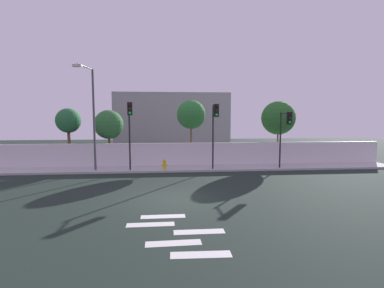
{
  "coord_description": "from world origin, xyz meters",
  "views": [
    {
      "loc": [
        -0.24,
        -13.89,
        4.01
      ],
      "look_at": [
        1.64,
        6.5,
        2.13
      ],
      "focal_mm": 27.06,
      "sensor_mm": 36.0,
      "label": 1
    }
  ],
  "objects_px": {
    "traffic_light_left": "(130,122)",
    "fire_hydrant": "(164,164)",
    "roadside_tree_midleft": "(109,125)",
    "roadside_tree_rightmost": "(278,118)",
    "roadside_tree_midright": "(191,115)",
    "traffic_light_right": "(285,127)",
    "street_lamp_curbside": "(92,111)",
    "roadside_tree_leftmost": "(68,121)",
    "traffic_light_center": "(215,122)"
  },
  "relations": [
    {
      "from": "traffic_light_left",
      "to": "fire_hydrant",
      "type": "height_order",
      "value": "traffic_light_left"
    },
    {
      "from": "traffic_light_left",
      "to": "roadside_tree_midleft",
      "type": "bearing_deg",
      "value": 119.64
    },
    {
      "from": "traffic_light_left",
      "to": "fire_hydrant",
      "type": "relative_size",
      "value": 6.36
    },
    {
      "from": "roadside_tree_midleft",
      "to": "roadside_tree_rightmost",
      "type": "height_order",
      "value": "roadside_tree_rightmost"
    },
    {
      "from": "roadside_tree_midleft",
      "to": "roadside_tree_midright",
      "type": "xyz_separation_m",
      "value": [
        6.91,
        0.0,
        0.84
      ]
    },
    {
      "from": "traffic_light_left",
      "to": "traffic_light_right",
      "type": "xyz_separation_m",
      "value": [
        11.34,
        -0.22,
        -0.43
      ]
    },
    {
      "from": "street_lamp_curbside",
      "to": "roadside_tree_midleft",
      "type": "distance_m",
      "value": 3.59
    },
    {
      "from": "traffic_light_right",
      "to": "roadside_tree_rightmost",
      "type": "xyz_separation_m",
      "value": [
        1.08,
        4.06,
        0.68
      ]
    },
    {
      "from": "roadside_tree_leftmost",
      "to": "roadside_tree_midleft",
      "type": "xyz_separation_m",
      "value": [
        3.26,
        0.0,
        -0.3
      ]
    },
    {
      "from": "traffic_light_center",
      "to": "roadside_tree_rightmost",
      "type": "xyz_separation_m",
      "value": [
        6.35,
        4.04,
        0.31
      ]
    },
    {
      "from": "traffic_light_left",
      "to": "roadside_tree_midright",
      "type": "bearing_deg",
      "value": 39.14
    },
    {
      "from": "fire_hydrant",
      "to": "roadside_tree_rightmost",
      "type": "xyz_separation_m",
      "value": [
        9.99,
        3.31,
        3.41
      ]
    },
    {
      "from": "roadside_tree_leftmost",
      "to": "roadside_tree_midright",
      "type": "distance_m",
      "value": 10.18
    },
    {
      "from": "traffic_light_left",
      "to": "traffic_light_right",
      "type": "height_order",
      "value": "traffic_light_left"
    },
    {
      "from": "fire_hydrant",
      "to": "roadside_tree_midright",
      "type": "distance_m",
      "value": 5.47
    },
    {
      "from": "traffic_light_left",
      "to": "fire_hydrant",
      "type": "distance_m",
      "value": 4.02
    },
    {
      "from": "fire_hydrant",
      "to": "roadside_tree_rightmost",
      "type": "distance_m",
      "value": 11.07
    },
    {
      "from": "traffic_light_right",
      "to": "fire_hydrant",
      "type": "xyz_separation_m",
      "value": [
        -8.92,
        0.75,
        -2.73
      ]
    },
    {
      "from": "roadside_tree_midleft",
      "to": "roadside_tree_rightmost",
      "type": "bearing_deg",
      "value": 0.0
    },
    {
      "from": "roadside_tree_rightmost",
      "to": "fire_hydrant",
      "type": "bearing_deg",
      "value": -161.67
    },
    {
      "from": "traffic_light_left",
      "to": "traffic_light_right",
      "type": "bearing_deg",
      "value": -1.11
    },
    {
      "from": "roadside_tree_midright",
      "to": "traffic_light_center",
      "type": "bearing_deg",
      "value": -71.56
    },
    {
      "from": "fire_hydrant",
      "to": "roadside_tree_midleft",
      "type": "bearing_deg",
      "value": 144.32
    },
    {
      "from": "fire_hydrant",
      "to": "roadside_tree_rightmost",
      "type": "height_order",
      "value": "roadside_tree_rightmost"
    },
    {
      "from": "traffic_light_center",
      "to": "traffic_light_right",
      "type": "xyz_separation_m",
      "value": [
        5.27,
        -0.02,
        -0.37
      ]
    },
    {
      "from": "traffic_light_right",
      "to": "fire_hydrant",
      "type": "height_order",
      "value": "traffic_light_right"
    },
    {
      "from": "roadside_tree_midleft",
      "to": "traffic_light_left",
      "type": "bearing_deg",
      "value": -60.36
    },
    {
      "from": "street_lamp_curbside",
      "to": "traffic_light_left",
      "type": "bearing_deg",
      "value": -9.78
    },
    {
      "from": "traffic_light_right",
      "to": "fire_hydrant",
      "type": "relative_size",
      "value": 5.52
    },
    {
      "from": "street_lamp_curbside",
      "to": "roadside_tree_leftmost",
      "type": "height_order",
      "value": "street_lamp_curbside"
    },
    {
      "from": "fire_hydrant",
      "to": "street_lamp_curbside",
      "type": "bearing_deg",
      "value": -179.27
    },
    {
      "from": "traffic_light_center",
      "to": "roadside_tree_midright",
      "type": "height_order",
      "value": "roadside_tree_midright"
    },
    {
      "from": "roadside_tree_rightmost",
      "to": "roadside_tree_midright",
      "type": "bearing_deg",
      "value": -180.0
    },
    {
      "from": "street_lamp_curbside",
      "to": "roadside_tree_rightmost",
      "type": "xyz_separation_m",
      "value": [
        15.13,
        3.38,
        -0.53
      ]
    },
    {
      "from": "roadside_tree_midleft",
      "to": "roadside_tree_midright",
      "type": "distance_m",
      "value": 6.96
    },
    {
      "from": "traffic_light_center",
      "to": "traffic_light_right",
      "type": "relative_size",
      "value": 1.13
    },
    {
      "from": "traffic_light_center",
      "to": "fire_hydrant",
      "type": "distance_m",
      "value": 4.84
    },
    {
      "from": "roadside_tree_midleft",
      "to": "fire_hydrant",
      "type": "bearing_deg",
      "value": -35.68
    },
    {
      "from": "traffic_light_center",
      "to": "street_lamp_curbside",
      "type": "xyz_separation_m",
      "value": [
        -8.78,
        0.67,
        0.84
      ]
    },
    {
      "from": "fire_hydrant",
      "to": "roadside_tree_midright",
      "type": "relative_size",
      "value": 0.14
    },
    {
      "from": "fire_hydrant",
      "to": "roadside_tree_leftmost",
      "type": "distance_m",
      "value": 9.1
    },
    {
      "from": "traffic_light_left",
      "to": "traffic_light_center",
      "type": "height_order",
      "value": "traffic_light_left"
    },
    {
      "from": "fire_hydrant",
      "to": "traffic_light_left",
      "type": "bearing_deg",
      "value": -167.64
    },
    {
      "from": "street_lamp_curbside",
      "to": "roadside_tree_rightmost",
      "type": "relative_size",
      "value": 1.35
    },
    {
      "from": "street_lamp_curbside",
      "to": "traffic_light_right",
      "type": "bearing_deg",
      "value": -2.8
    },
    {
      "from": "roadside_tree_leftmost",
      "to": "roadside_tree_midright",
      "type": "bearing_deg",
      "value": 0.0
    },
    {
      "from": "roadside_tree_leftmost",
      "to": "street_lamp_curbside",
      "type": "bearing_deg",
      "value": -50.96
    },
    {
      "from": "roadside_tree_midleft",
      "to": "roadside_tree_rightmost",
      "type": "xyz_separation_m",
      "value": [
        14.61,
        0.0,
        0.56
      ]
    },
    {
      "from": "traffic_light_left",
      "to": "roadside_tree_rightmost",
      "type": "xyz_separation_m",
      "value": [
        12.42,
        3.84,
        0.25
      ]
    },
    {
      "from": "traffic_light_right",
      "to": "roadside_tree_midright",
      "type": "relative_size",
      "value": 0.77
    }
  ]
}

